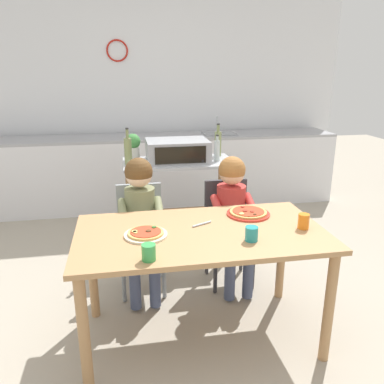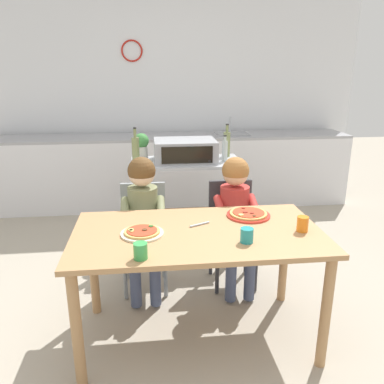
{
  "view_description": "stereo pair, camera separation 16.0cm",
  "coord_description": "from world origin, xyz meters",
  "views": [
    {
      "loc": [
        -0.44,
        -2.09,
        1.66
      ],
      "look_at": [
        0.0,
        0.3,
        0.89
      ],
      "focal_mm": 36.3,
      "sensor_mm": 36.0,
      "label": 1
    },
    {
      "loc": [
        -0.28,
        -2.11,
        1.66
      ],
      "look_at": [
        0.0,
        0.3,
        0.89
      ],
      "focal_mm": 36.3,
      "sensor_mm": 36.0,
      "label": 2
    }
  ],
  "objects": [
    {
      "name": "drinking_cup_teal",
      "position": [
        0.25,
        -0.18,
        0.78
      ],
      "size": [
        0.07,
        0.07,
        0.08
      ],
      "primitive_type": "cylinder",
      "color": "teal",
      "rests_on": "dining_table"
    },
    {
      "name": "dining_chair_right",
      "position": [
        0.36,
        0.68,
        0.48
      ],
      "size": [
        0.36,
        0.36,
        0.81
      ],
      "color": "#333338",
      "rests_on": "ground"
    },
    {
      "name": "bottle_slim_sauce",
      "position": [
        -0.39,
        1.31,
        0.98
      ],
      "size": [
        0.07,
        0.07,
        0.32
      ],
      "color": "olive",
      "rests_on": "kitchen_island_cart"
    },
    {
      "name": "drinking_cup_orange",
      "position": [
        0.62,
        -0.07,
        0.78
      ],
      "size": [
        0.07,
        0.07,
        0.09
      ],
      "primitive_type": "cylinder",
      "color": "orange",
      "rests_on": "dining_table"
    },
    {
      "name": "pizza_plate_cream",
      "position": [
        -0.33,
        -0.01,
        0.75
      ],
      "size": [
        0.25,
        0.25,
        0.03
      ],
      "color": "beige",
      "rests_on": "dining_table"
    },
    {
      "name": "back_wall_tiled",
      "position": [
        -0.0,
        3.04,
        1.35
      ],
      "size": [
        4.92,
        0.14,
        2.7
      ],
      "color": "silver",
      "rests_on": "ground"
    },
    {
      "name": "kitchen_island_cart",
      "position": [
        0.07,
        1.36,
        0.56
      ],
      "size": [
        1.01,
        0.53,
        0.85
      ],
      "color": "#B7BABF",
      "rests_on": "ground"
    },
    {
      "name": "serving_spoon",
      "position": [
        0.02,
        0.09,
        0.74
      ],
      "size": [
        0.13,
        0.07,
        0.01
      ],
      "primitive_type": "cylinder",
      "rotation": [
        0.0,
        1.57,
        0.45
      ],
      "color": "#B7BABF",
      "rests_on": "dining_table"
    },
    {
      "name": "kitchen_counter",
      "position": [
        0.0,
        2.63,
        0.44
      ],
      "size": [
        4.42,
        0.6,
        1.08
      ],
      "color": "silver",
      "rests_on": "ground"
    },
    {
      "name": "bottle_squat_spirits",
      "position": [
        0.48,
        1.51,
        0.98
      ],
      "size": [
        0.07,
        0.07,
        0.31
      ],
      "color": "olive",
      "rests_on": "kitchen_island_cart"
    },
    {
      "name": "potted_herb_plant",
      "position": [
        -0.34,
        1.49,
        0.98
      ],
      "size": [
        0.14,
        0.14,
        0.24
      ],
      "color": "beige",
      "rests_on": "kitchen_island_cart"
    },
    {
      "name": "child_in_olive_shirt",
      "position": [
        -0.33,
        0.57,
        0.68
      ],
      "size": [
        0.32,
        0.42,
        1.04
      ],
      "color": "#424C6B",
      "rests_on": "ground"
    },
    {
      "name": "ground_plane",
      "position": [
        0.0,
        1.19,
        0.0
      ],
      "size": [
        11.92,
        11.92,
        0.0
      ],
      "primitive_type": "plane",
      "color": "#A89E8C"
    },
    {
      "name": "toaster_oven",
      "position": [
        0.06,
        1.36,
        0.95
      ],
      "size": [
        0.56,
        0.41,
        0.19
      ],
      "color": "#999BA0",
      "rests_on": "kitchen_island_cart"
    },
    {
      "name": "pizza_plate_red_rimmed",
      "position": [
        0.36,
        0.21,
        0.75
      ],
      "size": [
        0.28,
        0.28,
        0.03
      ],
      "color": "red",
      "rests_on": "dining_table"
    },
    {
      "name": "dining_chair_left",
      "position": [
        -0.33,
        0.69,
        0.48
      ],
      "size": [
        0.36,
        0.36,
        0.81
      ],
      "color": "gray",
      "rests_on": "ground"
    },
    {
      "name": "bottle_brown_beer",
      "position": [
        0.42,
        1.3,
        0.95
      ],
      "size": [
        0.05,
        0.05,
        0.24
      ],
      "color": "#ADB7B2",
      "rests_on": "kitchen_island_cart"
    },
    {
      "name": "drinking_cup_green",
      "position": [
        -0.33,
        -0.31,
        0.78
      ],
      "size": [
        0.07,
        0.07,
        0.09
      ],
      "primitive_type": "cylinder",
      "color": "green",
      "rests_on": "dining_table"
    },
    {
      "name": "dining_table",
      "position": [
        0.0,
        0.0,
        0.64
      ],
      "size": [
        1.48,
        0.81,
        0.74
      ],
      "color": "#AD7F51",
      "rests_on": "ground"
    },
    {
      "name": "child_in_red_shirt",
      "position": [
        0.36,
        0.56,
        0.67
      ],
      "size": [
        0.32,
        0.42,
        1.02
      ],
      "color": "#424C6B",
      "rests_on": "ground"
    }
  ]
}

